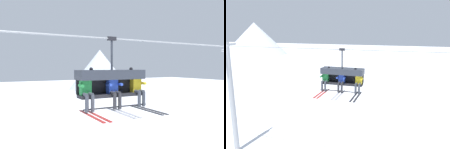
% 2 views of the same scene
% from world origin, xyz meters
% --- Properties ---
extents(mountain_peak_central, '(18.89, 18.89, 11.95)m').
position_xyz_m(mountain_peak_central, '(26.54, 53.75, 5.98)').
color(mountain_peak_central, silver).
rests_on(mountain_peak_central, ground_plane).
extents(lift_cable, '(17.81, 0.05, 0.05)m').
position_xyz_m(lift_cable, '(1.56, -0.80, 7.67)').
color(lift_cable, '#9EA3A8').
extents(chairlift_chair, '(2.23, 0.74, 2.20)m').
position_xyz_m(chairlift_chair, '(1.80, -0.73, 6.38)').
color(chairlift_chair, '#232328').
extents(skier_green, '(0.48, 1.70, 1.34)m').
position_xyz_m(skier_green, '(0.90, -0.94, 6.11)').
color(skier_green, '#23843D').
extents(skier_blue, '(0.46, 1.70, 1.23)m').
position_xyz_m(skier_blue, '(1.80, -0.95, 6.09)').
color(skier_blue, '#2847B7').
extents(skier_yellow, '(0.48, 1.70, 1.34)m').
position_xyz_m(skier_yellow, '(2.70, -0.94, 6.11)').
color(skier_yellow, yellow).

